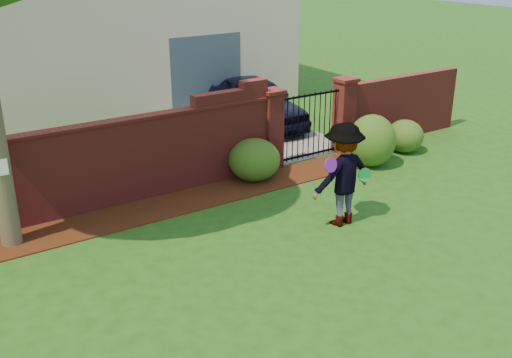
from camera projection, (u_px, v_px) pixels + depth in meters
ground at (291, 268)px, 9.81m from camera, size 80.00×80.00×0.01m
mulch_bed at (152, 210)px, 11.89m from camera, size 11.10×1.08×0.03m
brick_wall at (84, 167)px, 11.53m from camera, size 8.70×0.31×2.16m
brick_wall_return at (400, 107)px, 15.98m from camera, size 4.00×0.25×1.70m
pillar_left at (272, 129)px, 13.78m from camera, size 0.50×0.50×1.88m
pillar_right at (344, 115)px, 14.91m from camera, size 0.50×0.50×1.88m
iron_gate at (309, 126)px, 14.39m from camera, size 1.78×0.03×1.60m
driveway at (224, 121)px, 17.80m from camera, size 3.20×8.00×0.01m
house at (86, 5)px, 18.44m from camera, size 12.40×6.40×6.30m
car at (261, 103)px, 17.03m from camera, size 1.96×4.15×1.37m
paper_notice at (2, 168)px, 9.88m from camera, size 0.20×0.01×0.28m
shrub_left at (254, 160)px, 13.27m from camera, size 1.16×1.16×0.95m
shrub_middle at (372, 141)px, 14.06m from camera, size 1.13×1.13×1.24m
shrub_right at (405, 136)px, 15.07m from camera, size 0.93×0.93×0.83m
man at (344, 175)px, 10.98m from camera, size 1.28×0.75×1.97m
frisbee_purple at (331, 165)px, 10.52m from camera, size 0.28×0.09×0.28m
frisbee_green at (365, 175)px, 11.02m from camera, size 0.27×0.14×0.26m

